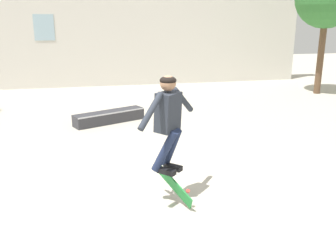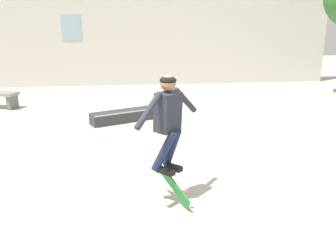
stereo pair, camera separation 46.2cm
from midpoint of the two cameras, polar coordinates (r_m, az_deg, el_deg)
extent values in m
plane|color=beige|center=(5.44, -6.95, -11.35)|extent=(40.00, 40.00, 0.00)
cube|color=beige|center=(14.58, -11.01, 13.52)|extent=(15.67, 0.40, 3.82)
cube|color=#99B7C6|center=(14.45, -19.28, 13.99)|extent=(0.70, 0.02, 0.90)
cylinder|color=brown|center=(13.68, 21.32, 9.62)|extent=(0.21, 0.21, 2.41)
cube|color=#38383D|center=(9.40, -10.33, 1.35)|extent=(1.80, 1.08, 0.29)
cube|color=#B7B7BC|center=(9.20, -9.84, 1.90)|extent=(1.65, 0.76, 0.02)
cube|color=#282D38|center=(4.96, -2.67, 2.12)|extent=(0.41, 0.41, 0.54)
sphere|color=#A37556|center=(4.88, -2.72, 6.51)|extent=(0.30, 0.30, 0.21)
ellipsoid|color=black|center=(4.88, -2.73, 6.93)|extent=(0.31, 0.31, 0.12)
cylinder|color=#1E2847|center=(5.18, -2.04, -3.37)|extent=(0.28, 0.39, 0.63)
cube|color=black|center=(5.27, -1.74, -6.36)|extent=(0.25, 0.25, 0.07)
cylinder|color=#1E2847|center=(5.05, -3.15, -3.91)|extent=(0.39, 0.28, 0.63)
cube|color=black|center=(5.14, -2.83, -6.96)|extent=(0.25, 0.25, 0.07)
cylinder|color=#282D38|center=(5.25, -0.19, 3.96)|extent=(0.41, 0.40, 0.43)
cylinder|color=#282D38|center=(4.64, -5.49, 2.24)|extent=(0.41, 0.40, 0.43)
cube|color=#237F38|center=(5.25, -1.66, -9.00)|extent=(0.35, 0.72, 0.49)
cylinder|color=#DB3D33|center=(5.08, 0.44, -9.91)|extent=(0.07, 0.07, 0.05)
cylinder|color=#DB3D33|center=(5.23, 0.21, -11.25)|extent=(0.07, 0.07, 0.05)
cylinder|color=#DB3D33|center=(5.31, -2.69, -6.37)|extent=(0.07, 0.07, 0.05)
cylinder|color=#DB3D33|center=(5.46, -2.82, -7.75)|extent=(0.07, 0.07, 0.05)
camera|label=1|loc=(0.23, -92.64, -0.76)|focal=40.00mm
camera|label=2|loc=(0.23, 87.36, 0.76)|focal=40.00mm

